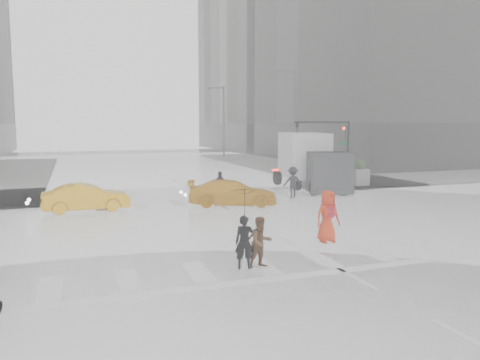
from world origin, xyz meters
name	(u,v)px	position (x,y,z in m)	size (l,w,h in m)	color
ground	(251,222)	(0.00, 0.00, 0.00)	(120.00, 120.00, 0.00)	black
sidewalk_ne	(378,170)	(19.50, 17.50, 0.07)	(35.00, 35.00, 0.15)	slate
building_ne_far	(291,54)	(29.00, 56.00, 16.27)	(26.05, 26.05, 36.00)	#A49C8F
road_markings	(251,222)	(0.00, 0.00, 0.01)	(18.00, 48.00, 0.01)	silver
traffic_signal_pole	(335,140)	(9.01, 8.01, 3.22)	(4.45, 0.42, 4.50)	black
street_lamp_near	(293,116)	(10.87, 18.00, 4.95)	(2.15, 0.22, 9.00)	#59595B
street_lamp_far	(223,119)	(10.87, 38.00, 4.95)	(2.15, 0.22, 9.00)	#59595B
planter_west	(306,175)	(7.00, 8.20, 0.98)	(1.10, 1.10, 1.80)	slate
planter_mid	(333,174)	(9.00, 8.20, 0.98)	(1.10, 1.10, 1.80)	slate
planter_east	(358,173)	(11.00, 8.20, 0.98)	(1.10, 1.10, 1.80)	slate
pedestrian_black	(245,214)	(-2.60, -6.10, 1.64)	(1.20, 1.21, 2.43)	black
pedestrian_brown	(261,242)	(-2.12, -6.21, 0.77)	(0.75, 0.59, 1.55)	#4B2F1A
pedestrian_orange	(328,216)	(1.34, -4.19, 0.96)	(0.95, 0.64, 1.91)	red
pedestrian_far_a	(220,186)	(0.35, 5.70, 0.84)	(0.99, 0.60, 1.69)	black
pedestrian_far_b	(293,182)	(4.75, 5.57, 0.91)	(1.18, 0.65, 1.82)	black
taxi_mid	(86,198)	(-6.73, 5.16, 0.68)	(1.45, 4.15, 1.37)	#F4A70C
taxi_rear	(232,193)	(0.58, 4.26, 0.68)	(1.90, 4.12, 1.35)	#F4A70C
box_truck	(310,159)	(7.46, 8.54, 1.96)	(2.59, 6.92, 3.68)	silver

